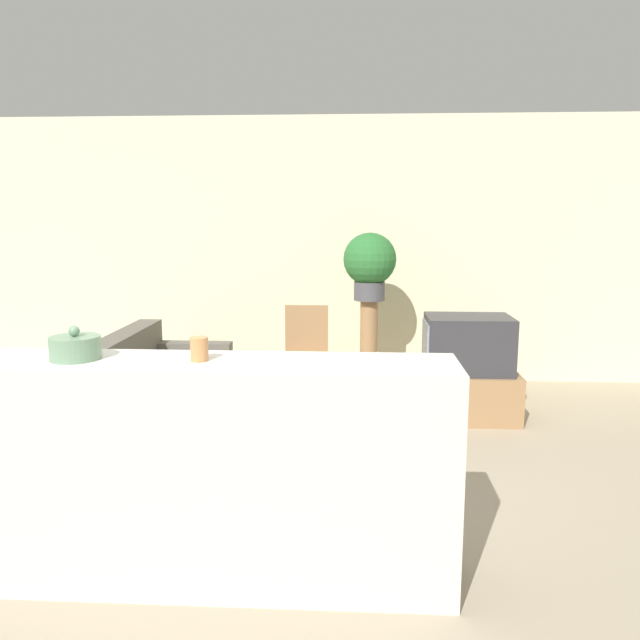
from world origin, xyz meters
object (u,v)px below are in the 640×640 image
object	(u,v)px
couch	(154,400)
potted_plant	(370,263)
wooden_chair	(306,350)
television	(467,344)
decorative_bowl	(75,347)

from	to	relation	value
couch	potted_plant	bearing A→B (deg)	33.40
wooden_chair	couch	bearing A→B (deg)	-142.14
wooden_chair	television	bearing A→B (deg)	-13.11
television	potted_plant	size ratio (longest dim) A/B	1.15
couch	decorative_bowl	distance (m)	2.13
potted_plant	couch	bearing A→B (deg)	-146.60
couch	decorative_bowl	bearing A→B (deg)	-81.00
couch	television	xyz separation A→B (m)	(2.53, 0.55, 0.36)
potted_plant	decorative_bowl	size ratio (longest dim) A/B	2.75
potted_plant	wooden_chair	bearing A→B (deg)	-156.80
couch	wooden_chair	bearing A→B (deg)	37.86
decorative_bowl	couch	bearing A→B (deg)	99.00
couch	television	world-z (taller)	television
television	decorative_bowl	world-z (taller)	decorative_bowl
couch	decorative_bowl	size ratio (longest dim) A/B	7.66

